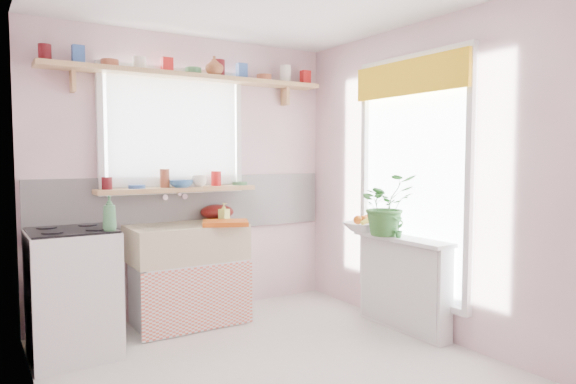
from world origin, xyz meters
TOP-DOWN VIEW (x-y plane):
  - room at (0.66, 0.86)m, footprint 3.20×3.20m
  - sink_unit at (-0.15, 1.29)m, footprint 0.95×0.65m
  - cooker at (-1.10, 1.05)m, footprint 0.58×0.58m
  - radiator_ledge at (1.30, 0.20)m, footprint 0.22×0.95m
  - windowsill at (-0.15, 1.48)m, footprint 1.40×0.22m
  - pine_shelf at (0.00, 1.47)m, footprint 2.52×0.24m
  - shelf_crockery at (-0.00, 1.47)m, footprint 2.47×0.11m
  - sill_crockery at (-0.20, 1.48)m, footprint 1.35×0.11m
  - dish_tray at (0.12, 1.10)m, footprint 0.46×0.41m
  - colander at (0.22, 1.50)m, footprint 0.39×0.39m
  - jade_plant at (1.21, 0.33)m, footprint 0.53×0.48m
  - fruit_bowl at (1.21, 0.60)m, footprint 0.38×0.38m
  - herb_pot at (1.21, 0.18)m, footprint 0.11×0.08m
  - soap_bottle_sink at (0.21, 1.32)m, footprint 0.10×0.10m
  - sill_cup at (0.02, 1.42)m, footprint 0.15×0.15m
  - sill_bowl at (-0.14, 1.42)m, footprint 0.25×0.25m
  - shelf_vase at (0.17, 1.41)m, footprint 0.18×0.18m
  - cooker_bottle at (-0.89, 0.83)m, footprint 0.11×0.11m
  - fruit at (1.22, 0.61)m, footprint 0.20×0.14m

SIDE VIEW (x-z plane):
  - radiator_ledge at x=1.30m, z-range 0.01..0.78m
  - sink_unit at x=-0.15m, z-range -0.13..0.99m
  - cooker at x=-1.10m, z-range 0.00..0.92m
  - fruit_bowl at x=1.21m, z-range 0.78..0.85m
  - dish_tray at x=0.12m, z-range 0.85..0.89m
  - herb_pot at x=1.21m, z-range 0.78..0.97m
  - fruit at x=1.22m, z-range 0.83..0.93m
  - colander at x=0.22m, z-range 0.85..0.99m
  - soap_bottle_sink at x=0.21m, z-range 0.85..1.02m
  - jade_plant at x=1.21m, z-range 0.77..1.28m
  - cooker_bottle at x=-0.89m, z-range 0.92..1.16m
  - windowsill at x=-0.15m, z-range 1.12..1.16m
  - sill_bowl at x=-0.14m, z-range 1.16..1.22m
  - sill_cup at x=0.02m, z-range 1.16..1.26m
  - sill_crockery at x=-0.20m, z-range 1.15..1.27m
  - room at x=0.66m, z-range -0.23..2.97m
  - pine_shelf at x=0.00m, z-range 2.10..2.14m
  - shelf_crockery at x=0.00m, z-range 2.14..2.26m
  - shelf_vase at x=0.17m, z-range 2.14..2.31m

